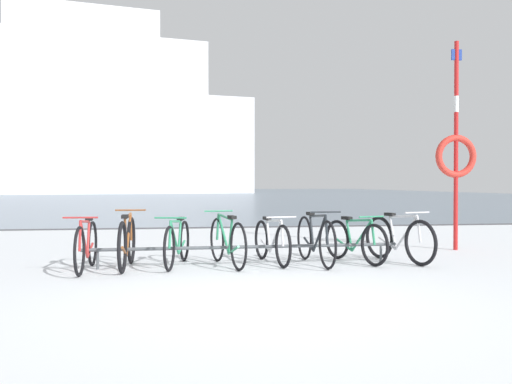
# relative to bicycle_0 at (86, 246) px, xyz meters

# --- Properties ---
(ground) EXTENTS (80.00, 132.00, 0.08)m
(ground) POSITION_rel_bicycle_0_xyz_m (2.14, 51.48, -0.40)
(ground) COLOR silver
(bike_rack) EXTENTS (4.78, 0.16, 0.31)m
(bike_rack) POSITION_rel_bicycle_0_xyz_m (2.29, 0.18, -0.09)
(bike_rack) COLOR #4C5156
(bike_rack) RESTS_ON ground
(bicycle_0) EXTENTS (0.46, 1.66, 0.79)m
(bicycle_0) POSITION_rel_bicycle_0_xyz_m (0.00, 0.00, 0.00)
(bicycle_0) COLOR black
(bicycle_0) RESTS_ON ground
(bicycle_1) EXTENTS (0.46, 1.70, 0.84)m
(bicycle_1) POSITION_rel_bicycle_0_xyz_m (0.55, 0.18, 0.02)
(bicycle_1) COLOR black
(bicycle_1) RESTS_ON ground
(bicycle_2) EXTENTS (0.54, 1.68, 0.76)m
(bicycle_2) POSITION_rel_bicycle_0_xyz_m (1.28, 0.30, -0.01)
(bicycle_2) COLOR black
(bicycle_2) RESTS_ON ground
(bicycle_3) EXTENTS (0.51, 1.70, 0.81)m
(bicycle_3) POSITION_rel_bicycle_0_xyz_m (2.01, 0.20, 0.01)
(bicycle_3) COLOR black
(bicycle_3) RESTS_ON ground
(bicycle_4) EXTENTS (0.46, 1.64, 0.75)m
(bicycle_4) POSITION_rel_bicycle_0_xyz_m (2.72, 0.33, -0.02)
(bicycle_4) COLOR black
(bicycle_4) RESTS_ON ground
(bicycle_5) EXTENTS (0.46, 1.79, 0.83)m
(bicycle_5) POSITION_rel_bicycle_0_xyz_m (3.36, 0.15, 0.02)
(bicycle_5) COLOR black
(bicycle_5) RESTS_ON ground
(bicycle_6) EXTENTS (0.62, 1.53, 0.75)m
(bicycle_6) POSITION_rel_bicycle_0_xyz_m (4.03, 0.25, -0.02)
(bicycle_6) COLOR black
(bicycle_6) RESTS_ON ground
(bicycle_7) EXTENTS (0.62, 1.62, 0.81)m
(bicycle_7) POSITION_rel_bicycle_0_xyz_m (4.73, 0.20, 0.01)
(bicycle_7) COLOR black
(bicycle_7) RESTS_ON ground
(rescue_post) EXTENTS (0.80, 0.12, 3.86)m
(rescue_post) POSITION_rel_bicycle_0_xyz_m (6.42, 1.59, 1.47)
(rescue_post) COLOR red
(rescue_post) RESTS_ON ground
(ferry_ship) EXTENTS (39.48, 15.52, 27.32)m
(ferry_ship) POSITION_rel_bicycle_0_xyz_m (-8.19, 62.15, 8.80)
(ferry_ship) COLOR white
(ferry_ship) RESTS_ON ground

